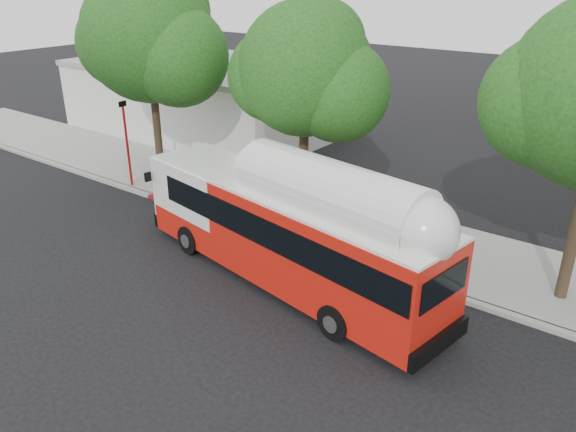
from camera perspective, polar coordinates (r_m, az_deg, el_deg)
name	(u,v)px	position (r m, az deg, el deg)	size (l,w,h in m)	color
ground	(222,288)	(18.54, -6.72, -7.27)	(120.00, 120.00, 0.00)	black
sidewalk	(330,220)	(23.07, 4.28, -0.41)	(60.00, 5.00, 0.15)	gray
curb_strip	(293,243)	(21.12, 0.47, -2.74)	(60.00, 0.30, 0.15)	gray
red_curb_segment	(233,223)	(22.84, -5.62, -0.71)	(10.00, 0.32, 0.16)	maroon
street_tree_left	(157,42)	(26.09, -13.16, 16.83)	(6.67, 5.80, 9.74)	#2D2116
street_tree_mid	(315,76)	(21.31, 2.73, 14.03)	(5.75, 5.00, 8.62)	#2D2116
low_commercial_bldg	(208,96)	(36.45, -8.14, 11.95)	(16.20, 10.20, 4.25)	silver
transit_bus	(286,234)	(17.98, -0.20, -1.84)	(12.76, 4.54, 3.72)	red
signal_pole	(127,145)	(26.99, -16.01, 6.98)	(0.12, 0.39, 4.12)	#A31111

